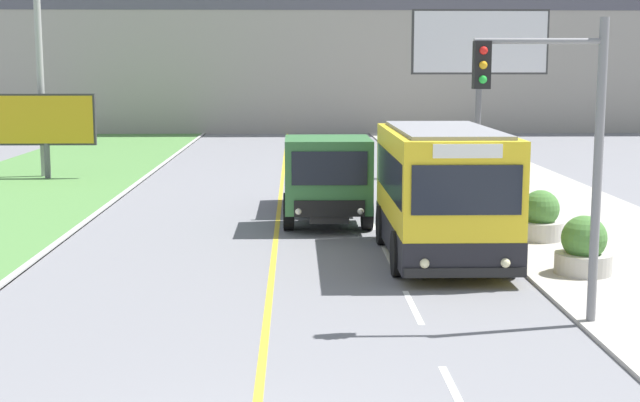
{
  "coord_description": "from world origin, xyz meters",
  "views": [
    {
      "loc": [
        0.53,
        -8.55,
        4.54
      ],
      "look_at": [
        1.1,
        12.03,
        1.4
      ],
      "focal_mm": 50.0,
      "sensor_mm": 36.0,
      "label": 1
    }
  ],
  "objects_px": {
    "dump_truck": "(327,179)",
    "utility_pole_far": "(39,52)",
    "planter_round_second": "(540,218)",
    "city_bus": "(442,194)",
    "billboard_small": "(45,121)",
    "traffic_light_mast": "(560,131)",
    "planter_round_near": "(584,249)",
    "billboard_large": "(480,48)"
  },
  "relations": [
    {
      "from": "planter_round_near",
      "to": "planter_round_second",
      "type": "relative_size",
      "value": 0.99
    },
    {
      "from": "planter_round_second",
      "to": "dump_truck",
      "type": "bearing_deg",
      "value": 150.55
    },
    {
      "from": "city_bus",
      "to": "billboard_large",
      "type": "xyz_separation_m",
      "value": [
        4.05,
        15.8,
        3.66
      ]
    },
    {
      "from": "billboard_large",
      "to": "city_bus",
      "type": "bearing_deg",
      "value": -104.36
    },
    {
      "from": "utility_pole_far",
      "to": "traffic_light_mast",
      "type": "bearing_deg",
      "value": -55.54
    },
    {
      "from": "dump_truck",
      "to": "traffic_light_mast",
      "type": "xyz_separation_m",
      "value": [
        3.62,
        -10.46,
        2.13
      ]
    },
    {
      "from": "billboard_small",
      "to": "planter_round_second",
      "type": "xyz_separation_m",
      "value": [
        16.34,
        -13.55,
        -1.68
      ]
    },
    {
      "from": "billboard_small",
      "to": "billboard_large",
      "type": "bearing_deg",
      "value": 0.84
    },
    {
      "from": "dump_truck",
      "to": "traffic_light_mast",
      "type": "distance_m",
      "value": 11.28
    },
    {
      "from": "dump_truck",
      "to": "utility_pole_far",
      "type": "height_order",
      "value": "utility_pole_far"
    },
    {
      "from": "city_bus",
      "to": "planter_round_near",
      "type": "xyz_separation_m",
      "value": [
        2.78,
        -1.83,
        -0.95
      ]
    },
    {
      "from": "city_bus",
      "to": "traffic_light_mast",
      "type": "bearing_deg",
      "value": -78.6
    },
    {
      "from": "dump_truck",
      "to": "billboard_small",
      "type": "height_order",
      "value": "billboard_small"
    },
    {
      "from": "billboard_large",
      "to": "planter_round_second",
      "type": "relative_size",
      "value": 5.26
    },
    {
      "from": "city_bus",
      "to": "planter_round_near",
      "type": "bearing_deg",
      "value": -33.38
    },
    {
      "from": "city_bus",
      "to": "traffic_light_mast",
      "type": "height_order",
      "value": "traffic_light_mast"
    },
    {
      "from": "city_bus",
      "to": "dump_truck",
      "type": "relative_size",
      "value": 0.87
    },
    {
      "from": "dump_truck",
      "to": "utility_pole_far",
      "type": "xyz_separation_m",
      "value": [
        -11.24,
        11.19,
        3.77
      ]
    },
    {
      "from": "city_bus",
      "to": "utility_pole_far",
      "type": "height_order",
      "value": "utility_pole_far"
    },
    {
      "from": "dump_truck",
      "to": "planter_round_near",
      "type": "height_order",
      "value": "dump_truck"
    },
    {
      "from": "city_bus",
      "to": "billboard_small",
      "type": "bearing_deg",
      "value": 130.87
    },
    {
      "from": "city_bus",
      "to": "dump_truck",
      "type": "bearing_deg",
      "value": 116.55
    },
    {
      "from": "billboard_large",
      "to": "planter_round_near",
      "type": "relative_size",
      "value": 5.34
    },
    {
      "from": "utility_pole_far",
      "to": "billboard_small",
      "type": "xyz_separation_m",
      "value": [
        0.32,
        -0.7,
        -2.74
      ]
    },
    {
      "from": "city_bus",
      "to": "dump_truck",
      "type": "height_order",
      "value": "city_bus"
    },
    {
      "from": "traffic_light_mast",
      "to": "planter_round_second",
      "type": "bearing_deg",
      "value": 76.32
    },
    {
      "from": "city_bus",
      "to": "planter_round_near",
      "type": "relative_size",
      "value": 4.7
    },
    {
      "from": "traffic_light_mast",
      "to": "billboard_small",
      "type": "distance_m",
      "value": 25.53
    },
    {
      "from": "billboard_large",
      "to": "planter_round_near",
      "type": "bearing_deg",
      "value": -94.1
    },
    {
      "from": "dump_truck",
      "to": "city_bus",
      "type": "bearing_deg",
      "value": -63.45
    },
    {
      "from": "billboard_large",
      "to": "billboard_small",
      "type": "height_order",
      "value": "billboard_large"
    },
    {
      "from": "utility_pole_far",
      "to": "traffic_light_mast",
      "type": "height_order",
      "value": "utility_pole_far"
    },
    {
      "from": "traffic_light_mast",
      "to": "dump_truck",
      "type": "bearing_deg",
      "value": 109.08
    },
    {
      "from": "dump_truck",
      "to": "planter_round_near",
      "type": "xyz_separation_m",
      "value": [
        5.31,
        -6.89,
        -0.66
      ]
    },
    {
      "from": "utility_pole_far",
      "to": "planter_round_near",
      "type": "relative_size",
      "value": 7.88
    },
    {
      "from": "city_bus",
      "to": "traffic_light_mast",
      "type": "relative_size",
      "value": 1.12
    },
    {
      "from": "city_bus",
      "to": "utility_pole_far",
      "type": "distance_m",
      "value": 21.58
    },
    {
      "from": "city_bus",
      "to": "planter_round_near",
      "type": "height_order",
      "value": "city_bus"
    },
    {
      "from": "dump_truck",
      "to": "planter_round_second",
      "type": "distance_m",
      "value": 6.26
    },
    {
      "from": "city_bus",
      "to": "utility_pole_far",
      "type": "relative_size",
      "value": 0.6
    },
    {
      "from": "utility_pole_far",
      "to": "traffic_light_mast",
      "type": "distance_m",
      "value": 26.31
    },
    {
      "from": "traffic_light_mast",
      "to": "billboard_small",
      "type": "height_order",
      "value": "traffic_light_mast"
    }
  ]
}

